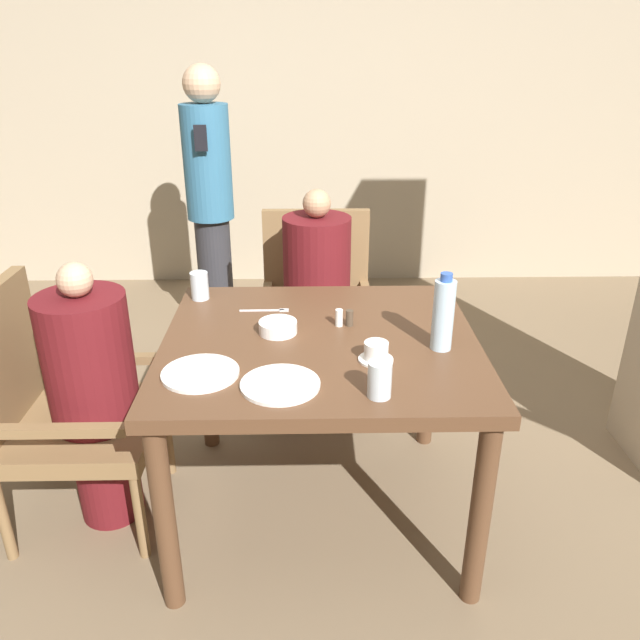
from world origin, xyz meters
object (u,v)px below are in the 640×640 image
at_px(chair_left_side, 55,405).
at_px(plate_main_left, 200,373).
at_px(water_bottle, 443,314).
at_px(glass_tall_near, 200,286).
at_px(diner_in_far_chair, 317,302).
at_px(teacup_with_saucer, 376,352).
at_px(diner_in_left_chair, 95,395).
at_px(glass_tall_mid, 380,379).
at_px(chair_far_side, 317,304).
at_px(bowl_small, 278,327).
at_px(standing_host, 210,200).
at_px(plate_main_right, 280,384).

bearing_deg(chair_left_side, plate_main_left, -23.02).
bearing_deg(water_bottle, glass_tall_near, 152.55).
height_order(diner_in_far_chair, plate_main_left, diner_in_far_chair).
bearing_deg(teacup_with_saucer, diner_in_far_chair, 100.71).
distance_m(chair_left_side, teacup_with_saucer, 1.22).
height_order(diner_in_left_chair, diner_in_far_chair, diner_in_far_chair).
distance_m(plate_main_left, water_bottle, 0.83).
relative_size(chair_left_side, glass_tall_mid, 8.39).
xyz_separation_m(teacup_with_saucer, glass_tall_near, (-0.67, 0.56, 0.03)).
xyz_separation_m(plate_main_left, glass_tall_mid, (0.56, -0.14, 0.05)).
bearing_deg(chair_left_side, chair_far_side, 43.62).
relative_size(glass_tall_near, glass_tall_mid, 1.00).
height_order(teacup_with_saucer, bowl_small, teacup_with_saucer).
bearing_deg(bowl_small, diner_in_far_chair, 78.26).
height_order(chair_left_side, teacup_with_saucer, chair_left_side).
bearing_deg(water_bottle, chair_left_side, 176.68).
relative_size(diner_in_left_chair, bowl_small, 7.58).
distance_m(diner_in_left_chair, plate_main_left, 0.56).
xyz_separation_m(chair_far_side, water_bottle, (0.42, -1.02, 0.39)).
distance_m(bowl_small, glass_tall_near, 0.47).
bearing_deg(diner_in_left_chair, standing_host, 82.66).
xyz_separation_m(chair_left_side, glass_tall_near, (0.50, 0.39, 0.32)).
height_order(standing_host, plate_main_left, standing_host).
distance_m(standing_host, glass_tall_mid, 2.21).
bearing_deg(diner_in_far_chair, water_bottle, -64.52).
relative_size(standing_host, glass_tall_mid, 14.29).
bearing_deg(diner_in_left_chair, plate_main_right, -25.14).
height_order(teacup_with_saucer, glass_tall_mid, glass_tall_mid).
xyz_separation_m(chair_left_side, diner_in_left_chair, (0.15, 0.00, 0.04)).
bearing_deg(standing_host, diner_in_left_chair, -97.34).
distance_m(plate_main_left, glass_tall_mid, 0.58).
bearing_deg(plate_main_left, glass_tall_near, 98.70).
xyz_separation_m(plate_main_right, glass_tall_near, (-0.36, 0.72, 0.05)).
bearing_deg(glass_tall_mid, chair_left_side, 161.11).
relative_size(plate_main_left, glass_tall_near, 2.19).
bearing_deg(plate_main_right, diner_in_far_chair, 83.36).
relative_size(diner_in_far_chair, glass_tall_near, 9.92).
bearing_deg(plate_main_right, teacup_with_saucer, 27.33).
relative_size(chair_left_side, diner_in_left_chair, 0.90).
bearing_deg(water_bottle, glass_tall_mid, -128.19).
xyz_separation_m(diner_in_far_chair, standing_host, (-0.62, 0.88, 0.30)).
bearing_deg(standing_host, chair_left_side, -102.39).
bearing_deg(glass_tall_mid, plate_main_left, 165.81).
height_order(chair_far_side, glass_tall_mid, chair_far_side).
relative_size(chair_far_side, bowl_small, 6.83).
distance_m(diner_in_far_chair, bowl_small, 0.78).
bearing_deg(diner_in_left_chair, plate_main_left, -29.63).
xyz_separation_m(standing_host, plate_main_left, (0.23, -1.93, -0.10)).
xyz_separation_m(standing_host, glass_tall_near, (0.13, -1.28, -0.05)).
distance_m(standing_host, glass_tall_near, 1.29).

